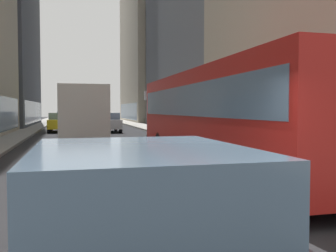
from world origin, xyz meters
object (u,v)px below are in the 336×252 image
object	(u,v)px
transit_bus	(224,114)
dalmatian_dog	(232,193)
car_silver_sedan	(108,122)
car_black_suv	(137,240)
box_truck	(82,114)
car_yellow_taxi	(60,122)
car_white_van	(64,118)

from	to	relation	value
transit_bus	dalmatian_dog	distance (m)	5.44
car_silver_sedan	car_black_suv	xyz separation A→B (m)	(-2.40, -28.33, -0.00)
box_truck	car_silver_sedan	bearing A→B (deg)	77.59
car_black_suv	car_yellow_taxi	xyz separation A→B (m)	(-1.60, 29.65, 0.00)
car_white_van	car_silver_sedan	bearing A→B (deg)	-77.83
transit_bus	car_black_suv	bearing A→B (deg)	-117.83
car_black_suv	box_truck	world-z (taller)	box_truck
transit_bus	car_white_van	world-z (taller)	transit_bus
car_silver_sedan	car_black_suv	size ratio (longest dim) A/B	0.96
car_silver_sedan	car_white_van	world-z (taller)	same
car_yellow_taxi	dalmatian_dog	world-z (taller)	car_yellow_taxi
box_truck	car_yellow_taxi	bearing A→B (deg)	97.46
car_black_suv	dalmatian_dog	distance (m)	3.37
transit_bus	car_black_suv	size ratio (longest dim) A/B	2.58
car_white_van	box_truck	distance (m)	29.51
car_silver_sedan	dalmatian_dog	xyz separation A→B (m)	(-0.35, -25.68, -0.31)
car_yellow_taxi	car_silver_sedan	bearing A→B (deg)	-18.29
car_black_suv	car_yellow_taxi	world-z (taller)	same
dalmatian_dog	car_yellow_taxi	bearing A→B (deg)	97.71
transit_bus	car_silver_sedan	distance (m)	20.84
car_white_van	dalmatian_dog	distance (m)	44.38
car_yellow_taxi	box_truck	bearing A→B (deg)	-82.54
box_truck	dalmatian_dog	size ratio (longest dim) A/B	7.79
car_silver_sedan	car_yellow_taxi	world-z (taller)	same
car_black_suv	dalmatian_dog	xyz separation A→B (m)	(2.05, 2.65, -0.31)
car_black_suv	box_truck	bearing A→B (deg)	90.00
transit_bus	dalmatian_dog	xyz separation A→B (m)	(-1.95, -4.92, -1.26)
car_silver_sedan	car_white_van	bearing A→B (deg)	102.17
car_yellow_taxi	car_black_suv	bearing A→B (deg)	-86.91
car_yellow_taxi	dalmatian_dog	xyz separation A→B (m)	(3.65, -27.00, -0.31)
car_black_suv	transit_bus	bearing A→B (deg)	62.17
car_black_suv	car_white_van	distance (m)	46.91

